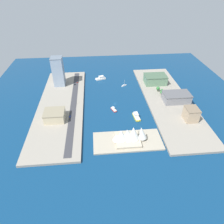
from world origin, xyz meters
The scene contains 20 objects.
ground_plane centered at (0.00, 0.00, 0.00)m, with size 440.00×440.00×0.00m, color navy.
quay_west centered at (-86.28, 0.00, 1.62)m, with size 70.00×240.00×3.23m, color gray.
quay_east centered at (86.28, 0.00, 1.62)m, with size 70.00×240.00×3.23m, color gray.
peninsula_point centered at (-6.09, 90.33, 1.00)m, with size 85.97×38.24×2.00m, color #A89E89.
road_strip centered at (66.45, 0.00, 3.31)m, with size 9.25×228.00×0.15m, color #38383D.
sailboat_small_white centered at (-22.76, -57.23, 1.04)m, with size 10.80×7.32×11.81m.
ferry_yellow_fast centered at (-26.66, 40.96, 2.33)m, with size 9.17×21.75×6.36m.
ferry_white_commuter centered at (19.35, -88.71, 2.54)m, with size 21.79×13.42×6.92m.
tugboat_red centered at (4.43, 18.91, 1.31)m, with size 9.11×14.18×3.86m.
warehouse_low_gray centered at (-97.41, 7.63, 10.22)m, with size 42.76×27.33×13.91m.
terminal_long_green centered at (-80.18, -56.51, 11.34)m, with size 40.06×28.00×16.15m.
tower_tall_glass centered at (94.82, -67.24, 29.17)m, with size 19.68×20.41×51.82m.
apartment_midrise_tan centered at (-100.15, 57.33, 12.75)m, with size 17.65×20.12×18.96m.
office_block_beige centered at (89.67, 39.25, 10.04)m, with size 28.52×26.22×13.56m.
hatchback_blue centered at (69.64, 34.35, 4.23)m, with size 2.10×5.21×1.75m.
suv_black centered at (68.51, -64.59, 4.12)m, with size 1.92×5.21×1.50m.
pickup_red centered at (63.83, -73.18, 4.21)m, with size 2.06×5.17×1.68m.
traffic_light_waterfront centered at (60.97, 1.87, 7.58)m, with size 0.36×0.36×6.50m.
opera_landmark centered at (-7.49, 90.33, 10.83)m, with size 44.21×29.56×21.61m.
park_tree_cluster centered at (-78.82, -21.29, 8.90)m, with size 10.44×17.56×9.21m.
Camera 1 is at (30.55, 272.98, 177.50)m, focal length 32.32 mm.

